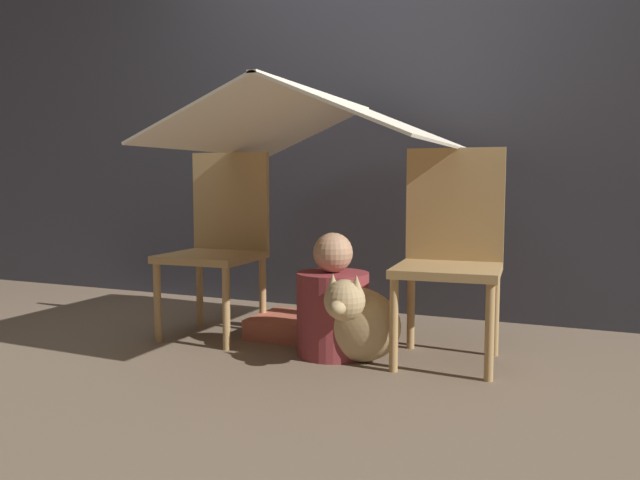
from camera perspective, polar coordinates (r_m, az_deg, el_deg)
ground_plane at (r=2.75m, az=-2.03°, el=-11.15°), size 8.80×8.80×0.00m
wall_back at (r=3.76m, az=5.68°, el=12.51°), size 7.00×0.05×2.50m
chair_left at (r=3.22m, az=-9.15°, el=0.21°), size 0.45×0.45×0.93m
chair_right at (r=2.78m, az=11.85°, el=-0.65°), size 0.47×0.47×0.93m
sheet_canopy at (r=2.87m, az=0.00°, el=10.88°), size 1.19×1.27×0.26m
person_front at (r=2.82m, az=1.18°, el=-6.06°), size 0.33×0.33×0.55m
dog at (r=2.70m, az=3.15°, el=-7.29°), size 0.40×0.37×0.40m
floor_cushion at (r=3.18m, az=-1.72°, el=-7.92°), size 0.47×0.38×0.10m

